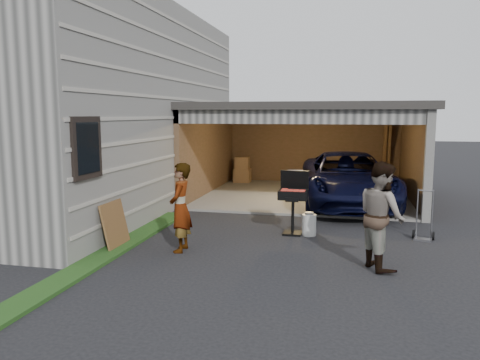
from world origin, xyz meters
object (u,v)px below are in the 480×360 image
(man, at_px, (381,215))
(hand_truck, at_px, (423,230))
(plywood_panel, at_px, (115,225))
(woman, at_px, (180,208))
(propane_tank, at_px, (309,225))
(minivan, at_px, (347,181))
(bbq_grill, at_px, (293,197))

(man, bearing_deg, hand_truck, -50.12)
(plywood_panel, bearing_deg, woman, 4.05)
(man, height_order, propane_tank, man)
(minivan, distance_m, woman, 6.07)
(woman, bearing_deg, propane_tank, 121.95)
(woman, distance_m, hand_truck, 5.05)
(propane_tank, bearing_deg, bbq_grill, 173.31)
(plywood_panel, bearing_deg, propane_tank, 26.74)
(minivan, bearing_deg, propane_tank, -109.22)
(hand_truck, bearing_deg, man, -103.05)
(minivan, bearing_deg, hand_truck, -71.56)
(hand_truck, bearing_deg, propane_tank, -162.58)
(bbq_grill, height_order, plywood_panel, bbq_grill)
(bbq_grill, relative_size, plywood_panel, 1.49)
(woman, relative_size, propane_tank, 3.70)
(woman, height_order, propane_tank, woman)
(plywood_panel, relative_size, hand_truck, 0.88)
(man, relative_size, propane_tank, 3.97)
(woman, distance_m, plywood_panel, 1.37)
(man, height_order, hand_truck, man)
(man, relative_size, plywood_panel, 1.97)
(bbq_grill, relative_size, hand_truck, 1.31)
(propane_tank, relative_size, plywood_panel, 0.50)
(woman, relative_size, bbq_grill, 1.23)
(woman, relative_size, hand_truck, 1.61)
(man, relative_size, bbq_grill, 1.32)
(bbq_grill, bearing_deg, minivan, 72.03)
(man, xyz_separation_m, propane_tank, (-1.35, 1.88, -0.68))
(woman, xyz_separation_m, propane_tank, (2.28, 1.72, -0.62))
(propane_tank, xyz_separation_m, plywood_panel, (-3.59, -1.81, 0.23))
(hand_truck, bearing_deg, minivan, 128.02)
(minivan, distance_m, propane_tank, 3.64)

